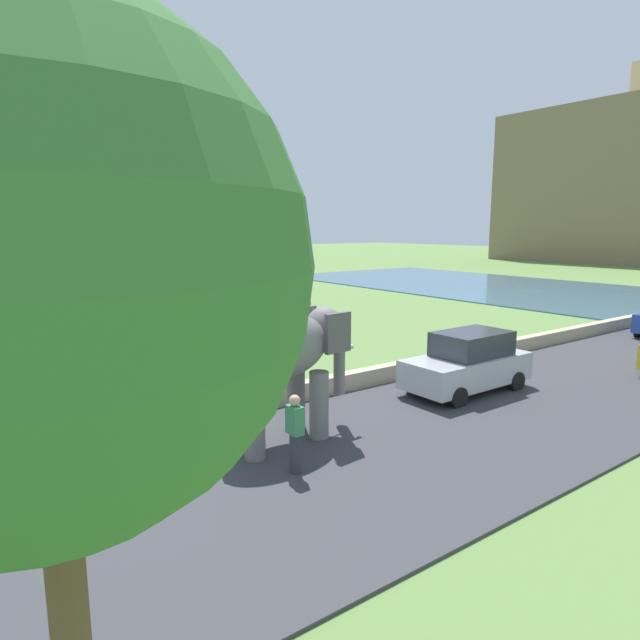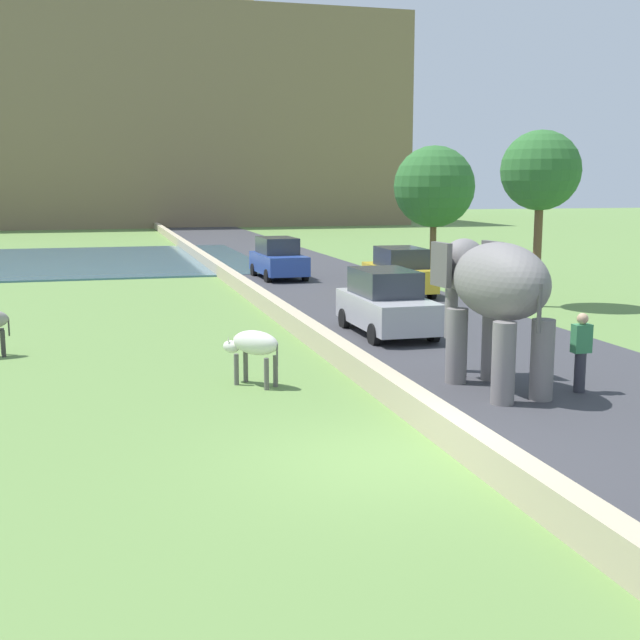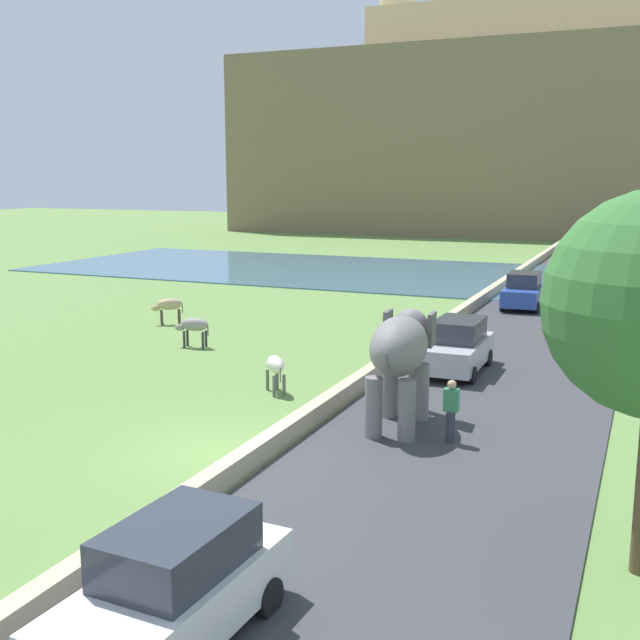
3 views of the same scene
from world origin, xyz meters
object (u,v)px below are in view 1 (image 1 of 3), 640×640
object	(u,v)px
car_silver	(468,363)
cow_grey	(277,318)
person_beside_elephant	(295,433)
cow_white	(253,357)
cow_brown	(106,307)
cow_tan	(300,302)
elephant	(284,354)

from	to	relation	value
car_silver	cow_grey	world-z (taller)	car_silver
person_beside_elephant	cow_white	bearing A→B (deg)	158.05
cow_brown	cow_tan	distance (m)	9.78
elephant	cow_brown	xyz separation A→B (m)	(-18.15, 0.95, -1.20)
person_beside_elephant	cow_grey	bearing A→B (deg)	149.76
cow_tan	cow_grey	size ratio (longest dim) A/B	0.90
person_beside_elephant	car_silver	bearing A→B (deg)	102.19
cow_white	cow_grey	distance (m)	7.22
elephant	cow_grey	size ratio (longest dim) A/B	2.48
cow_tan	person_beside_elephant	bearing A→B (deg)	-34.28
cow_tan	cow_grey	distance (m)	5.07
car_silver	cow_brown	world-z (taller)	car_silver
elephant	cow_white	size ratio (longest dim) A/B	2.81
cow_brown	cow_grey	bearing A→B (deg)	32.93
person_beside_elephant	car_silver	size ratio (longest dim) A/B	0.41
cow_brown	car_silver	bearing A→B (deg)	16.36
cow_brown	cow_tan	size ratio (longest dim) A/B	1.05
cow_grey	cow_tan	bearing A→B (deg)	134.82
car_silver	cow_grey	xyz separation A→B (m)	(-10.22, -0.19, -0.06)
elephant	cow_white	bearing A→B (deg)	159.43
cow_tan	cow_brown	bearing A→B (deg)	-116.57
person_beside_elephant	cow_brown	bearing A→B (deg)	175.08
elephant	cow_tan	distance (m)	16.89
cow_brown	elephant	bearing A→B (deg)	-3.00
elephant	cow_brown	world-z (taller)	elephant
cow_white	car_silver	bearing A→B (deg)	45.64
cow_brown	person_beside_elephant	bearing A→B (deg)	-4.92
car_silver	cow_grey	bearing A→B (deg)	-178.95
cow_brown	cow_white	bearing A→B (deg)	3.06
cow_brown	cow_tan	world-z (taller)	same
person_beside_elephant	car_silver	xyz separation A→B (m)	(-1.52, 7.03, 0.03)
car_silver	cow_brown	bearing A→B (deg)	-163.64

